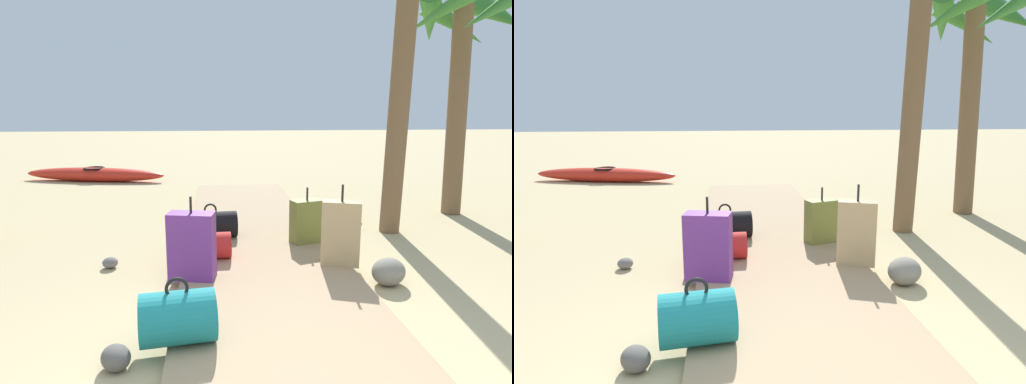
% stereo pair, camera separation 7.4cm
% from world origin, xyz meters
% --- Properties ---
extents(ground_plane, '(60.00, 60.00, 0.00)m').
position_xyz_m(ground_plane, '(0.00, 2.86, 0.00)').
color(ground_plane, tan).
extents(boardwalk, '(1.75, 7.15, 0.08)m').
position_xyz_m(boardwalk, '(0.00, 3.58, 0.04)').
color(boardwalk, tan).
rests_on(boardwalk, ground).
extents(suitcase_olive, '(0.42, 0.30, 0.68)m').
position_xyz_m(suitcase_olive, '(0.58, 3.08, 0.34)').
color(suitcase_olive, olive).
rests_on(suitcase_olive, boardwalk).
extents(duffel_bag_teal, '(0.56, 0.43, 0.48)m').
position_xyz_m(duffel_bag_teal, '(-0.80, 0.96, 0.27)').
color(duffel_bag_teal, '#197A7F').
rests_on(duffel_bag_teal, boardwalk).
extents(suitcase_tan, '(0.43, 0.30, 0.85)m').
position_xyz_m(suitcase_tan, '(0.77, 2.31, 0.42)').
color(suitcase_tan, tan).
rests_on(suitcase_tan, boardwalk).
extents(duffel_bag_red, '(0.61, 0.31, 0.40)m').
position_xyz_m(duffel_bag_red, '(-0.66, 2.63, 0.23)').
color(duffel_bag_red, red).
rests_on(duffel_bag_red, boardwalk).
extents(suitcase_purple, '(0.47, 0.30, 0.80)m').
position_xyz_m(suitcase_purple, '(-0.75, 2.09, 0.40)').
color(suitcase_purple, '#6B2D84').
rests_on(suitcase_purple, boardwalk).
extents(duffel_bag_black, '(0.68, 0.37, 0.44)m').
position_xyz_m(duffel_bag_black, '(-0.58, 3.39, 0.25)').
color(duffel_bag_black, black).
rests_on(duffel_bag_black, boardwalk).
extents(palm_tree_far_right, '(1.91, 1.96, 3.60)m').
position_xyz_m(palm_tree_far_right, '(3.33, 4.56, 2.71)').
color(palm_tree_far_right, brown).
rests_on(palm_tree_far_right, ground).
extents(kayak, '(3.46, 1.26, 0.33)m').
position_xyz_m(kayak, '(-3.36, 8.44, 0.17)').
color(kayak, red).
rests_on(kayak, ground).
extents(rock_left_mid, '(0.28, 0.29, 0.16)m').
position_xyz_m(rock_left_mid, '(-1.20, 0.81, 0.08)').
color(rock_left_mid, '#5B5651').
rests_on(rock_left_mid, ground).
extents(rock_right_near, '(0.47, 0.47, 0.26)m').
position_xyz_m(rock_right_near, '(1.14, 1.93, 0.13)').
color(rock_right_near, gray).
rests_on(rock_right_near, ground).
extents(rock_right_far, '(0.50, 0.50, 0.27)m').
position_xyz_m(rock_right_far, '(1.52, 4.33, 0.13)').
color(rock_right_far, gray).
rests_on(rock_right_far, ground).
extents(rock_left_far, '(0.17, 0.17, 0.12)m').
position_xyz_m(rock_left_far, '(-1.66, 2.66, 0.06)').
color(rock_left_far, slate).
rests_on(rock_left_far, ground).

